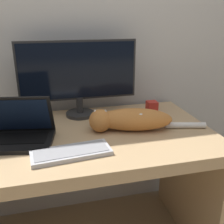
% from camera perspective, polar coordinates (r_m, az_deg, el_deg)
% --- Properties ---
extents(wall_back, '(6.40, 0.06, 2.60)m').
position_cam_1_polar(wall_back, '(1.68, -8.73, 18.42)').
color(wall_back, silver).
rests_on(wall_back, ground_plane).
extents(desk, '(1.33, 0.77, 0.78)m').
position_cam_1_polar(desk, '(1.45, -5.46, -10.88)').
color(desk, tan).
rests_on(desk, ground_plane).
extents(monitor, '(0.68, 0.17, 0.45)m').
position_cam_1_polar(monitor, '(1.54, -7.32, 8.01)').
color(monitor, '#282828').
rests_on(monitor, desk).
extents(laptop, '(0.35, 0.28, 0.23)m').
position_cam_1_polar(laptop, '(1.33, -19.58, -4.28)').
color(laptop, black).
rests_on(laptop, desk).
extents(external_keyboard, '(0.36, 0.17, 0.02)m').
position_cam_1_polar(external_keyboard, '(1.17, -8.89, -8.70)').
color(external_keyboard, '#BCBCC1').
rests_on(external_keyboard, desk).
extents(cat, '(0.62, 0.22, 0.12)m').
position_cam_1_polar(cat, '(1.38, 3.80, -1.58)').
color(cat, '#C67A38').
rests_on(cat, desk).
extents(small_toy, '(0.06, 0.06, 0.06)m').
position_cam_1_polar(small_toy, '(1.68, 8.67, 1.25)').
color(small_toy, red).
rests_on(small_toy, desk).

